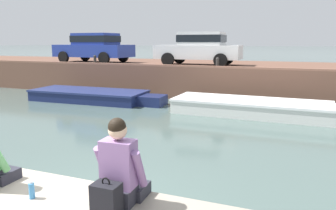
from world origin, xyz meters
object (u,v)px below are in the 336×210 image
(car_left_inner_white, at_px, (200,47))
(person_seated_right, at_px, (121,170))
(car_leftmost_blue, at_px, (94,46))
(mooring_bollard_west, at_px, (95,59))
(bottle_drink, at_px, (32,191))
(backpack_on_ledge, at_px, (107,199))
(mooring_bollard_mid, at_px, (217,62))
(boat_moored_west_navy, at_px, (94,96))
(boat_moored_central_white, at_px, (258,108))

(car_left_inner_white, height_order, person_seated_right, car_left_inner_white)
(car_leftmost_blue, bearing_deg, person_seated_right, -55.09)
(mooring_bollard_west, relative_size, person_seated_right, 0.46)
(mooring_bollard_west, height_order, bottle_drink, mooring_bollard_west)
(backpack_on_ledge, bearing_deg, car_left_inner_white, 101.99)
(bottle_drink, xyz_separation_m, backpack_on_ledge, (0.98, 0.01, 0.07))
(car_left_inner_white, relative_size, mooring_bollard_west, 9.00)
(mooring_bollard_mid, height_order, backpack_on_ledge, mooring_bollard_mid)
(boat_moored_west_navy, height_order, backpack_on_ledge, backpack_on_ledge)
(boat_moored_west_navy, relative_size, car_left_inner_white, 1.52)
(car_leftmost_blue, relative_size, backpack_on_ledge, 10.38)
(car_left_inner_white, distance_m, backpack_on_ledge, 12.85)
(mooring_bollard_mid, bearing_deg, car_left_inner_white, 133.25)
(mooring_bollard_mid, height_order, person_seated_right, mooring_bollard_mid)
(boat_moored_west_navy, distance_m, person_seated_right, 11.10)
(car_leftmost_blue, bearing_deg, mooring_bollard_west, -55.88)
(boat_moored_central_white, xyz_separation_m, backpack_on_ledge, (-0.51, -9.06, 0.72))
(person_seated_right, distance_m, backpack_on_ledge, 0.36)
(boat_moored_west_navy, xyz_separation_m, mooring_bollard_west, (-1.22, 2.01, 1.46))
(mooring_bollard_mid, relative_size, bottle_drink, 2.18)
(backpack_on_ledge, bearing_deg, boat_moored_west_navy, 124.95)
(boat_moored_central_white, distance_m, backpack_on_ledge, 9.11)
(boat_moored_west_navy, relative_size, bottle_drink, 29.83)
(car_leftmost_blue, bearing_deg, boat_moored_central_white, -20.81)
(car_left_inner_white, xyz_separation_m, mooring_bollard_mid, (1.15, -1.22, -0.61))
(boat_moored_central_white, xyz_separation_m, bottle_drink, (-1.49, -9.07, 0.65))
(mooring_bollard_mid, xyz_separation_m, backpack_on_ledge, (1.50, -11.28, -0.72))
(backpack_on_ledge, bearing_deg, bottle_drink, -179.52)
(car_left_inner_white, bearing_deg, mooring_bollard_mid, -46.75)
(mooring_bollard_mid, bearing_deg, boat_moored_central_white, -47.70)
(boat_moored_west_navy, bearing_deg, person_seated_right, -54.19)
(boat_moored_central_white, xyz_separation_m, car_left_inner_white, (-3.16, 3.44, 2.04))
(backpack_on_ledge, bearing_deg, mooring_bollard_west, 124.30)
(boat_moored_west_navy, relative_size, mooring_bollard_mid, 13.67)
(person_seated_right, bearing_deg, car_leftmost_blue, 124.91)
(car_leftmost_blue, height_order, mooring_bollard_mid, car_leftmost_blue)
(boat_moored_central_white, distance_m, car_leftmost_blue, 9.87)
(person_seated_right, bearing_deg, bottle_drink, -162.81)
(boat_moored_central_white, xyz_separation_m, person_seated_right, (-0.51, -8.77, 0.92))
(car_leftmost_blue, bearing_deg, backpack_on_ledge, -55.72)
(car_left_inner_white, bearing_deg, bottle_drink, -82.38)
(mooring_bollard_west, relative_size, mooring_bollard_mid, 1.00)
(boat_moored_central_white, distance_m, bottle_drink, 9.22)
(mooring_bollard_mid, bearing_deg, boat_moored_west_navy, -157.94)
(boat_moored_west_navy, relative_size, mooring_bollard_west, 13.67)
(boat_moored_west_navy, height_order, car_left_inner_white, car_left_inner_white)
(backpack_on_ledge, bearing_deg, car_leftmost_blue, 124.28)
(car_leftmost_blue, distance_m, bottle_drink, 14.67)
(boat_moored_west_navy, bearing_deg, car_left_inner_white, 40.27)
(boat_moored_west_navy, distance_m, backpack_on_ledge, 11.33)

